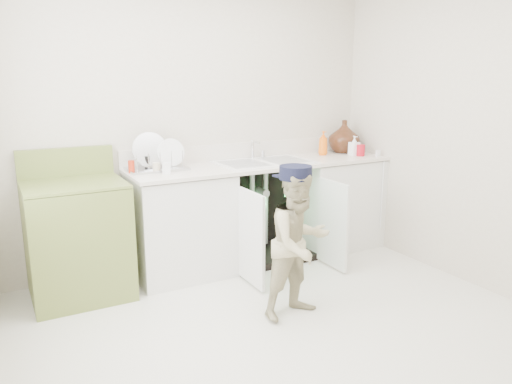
# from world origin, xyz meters

# --- Properties ---
(ground) EXTENTS (3.50, 3.50, 0.00)m
(ground) POSITION_xyz_m (0.00, 0.00, 0.00)
(ground) COLOR beige
(ground) RESTS_ON ground
(room_shell) EXTENTS (6.00, 5.50, 1.26)m
(room_shell) POSITION_xyz_m (0.00, 0.00, 1.25)
(room_shell) COLOR beige
(room_shell) RESTS_ON ground
(counter_run) EXTENTS (2.44, 1.02, 1.22)m
(counter_run) POSITION_xyz_m (0.58, 1.21, 0.47)
(counter_run) COLOR white
(counter_run) RESTS_ON ground
(avocado_stove) EXTENTS (0.72, 0.65, 1.11)m
(avocado_stove) POSITION_xyz_m (-1.09, 1.18, 0.46)
(avocado_stove) COLOR olive
(avocado_stove) RESTS_ON ground
(repair_worker) EXTENTS (0.69, 0.99, 1.07)m
(repair_worker) POSITION_xyz_m (0.21, 0.11, 0.54)
(repair_worker) COLOR #C7BC8E
(repair_worker) RESTS_ON ground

